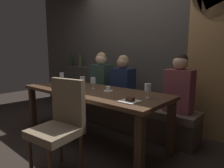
% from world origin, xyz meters
% --- Properties ---
extents(ground, '(9.00, 9.00, 0.00)m').
position_xyz_m(ground, '(0.00, 0.00, 0.00)').
color(ground, black).
extents(back_wall_tiled, '(6.00, 0.12, 3.00)m').
position_xyz_m(back_wall_tiled, '(0.00, 1.22, 1.50)').
color(back_wall_tiled, '#423D38').
rests_on(back_wall_tiled, ground).
extents(arched_door, '(0.90, 0.05, 2.55)m').
position_xyz_m(arched_door, '(1.35, 1.15, 1.36)').
color(arched_door, olive).
rests_on(arched_door, ground).
extents(back_counter, '(1.10, 0.28, 0.95)m').
position_xyz_m(back_counter, '(-1.55, 1.04, 0.47)').
color(back_counter, '#38342F').
rests_on(back_counter, ground).
extents(dining_table, '(2.20, 0.84, 0.74)m').
position_xyz_m(dining_table, '(0.00, 0.00, 0.65)').
color(dining_table, '#412B1C').
rests_on(dining_table, ground).
extents(banquette_bench, '(2.50, 0.44, 0.45)m').
position_xyz_m(banquette_bench, '(0.00, 0.70, 0.23)').
color(banquette_bench, '#40352A').
rests_on(banquette_bench, ground).
extents(chair_near_side, '(0.49, 0.49, 0.98)m').
position_xyz_m(chair_near_side, '(0.30, -0.72, 0.56)').
color(chair_near_side, '#4C3321').
rests_on(chair_near_side, ground).
extents(diner_redhead, '(0.36, 0.24, 0.81)m').
position_xyz_m(diner_redhead, '(-0.47, 0.69, 0.84)').
color(diner_redhead, '#2D473D').
rests_on(diner_redhead, banquette_bench).
extents(diner_bearded, '(0.36, 0.24, 0.77)m').
position_xyz_m(diner_bearded, '(0.03, 0.68, 0.81)').
color(diner_bearded, '#192342').
rests_on(diner_bearded, banquette_bench).
extents(diner_far_end, '(0.36, 0.24, 0.80)m').
position_xyz_m(diner_far_end, '(0.96, 0.72, 0.83)').
color(diner_far_end, brown).
rests_on(diner_far_end, banquette_bench).
extents(wine_bottle_dark_red, '(0.08, 0.08, 0.33)m').
position_xyz_m(wine_bottle_dark_red, '(-1.77, 1.01, 1.07)').
color(wine_bottle_dark_red, black).
rests_on(wine_bottle_dark_red, back_counter).
extents(wine_bottle_pale_label, '(0.08, 0.08, 0.33)m').
position_xyz_m(wine_bottle_pale_label, '(-1.45, 1.02, 1.07)').
color(wine_bottle_pale_label, '#384728').
rests_on(wine_bottle_pale_label, back_counter).
extents(wine_glass_near_left, '(0.08, 0.08, 0.16)m').
position_xyz_m(wine_glass_near_left, '(-0.99, 0.20, 0.86)').
color(wine_glass_near_left, silver).
rests_on(wine_glass_near_left, dining_table).
extents(wine_glass_far_left, '(0.08, 0.08, 0.16)m').
position_xyz_m(wine_glass_far_left, '(0.85, 0.08, 0.86)').
color(wine_glass_far_left, silver).
rests_on(wine_glass_far_left, dining_table).
extents(wine_glass_center_front, '(0.08, 0.08, 0.16)m').
position_xyz_m(wine_glass_center_front, '(-0.25, 0.06, 0.85)').
color(wine_glass_center_front, silver).
rests_on(wine_glass_center_front, dining_table).
extents(wine_glass_near_right, '(0.08, 0.08, 0.16)m').
position_xyz_m(wine_glass_near_right, '(-0.04, 0.08, 0.85)').
color(wine_glass_near_right, silver).
rests_on(wine_glass_near_right, dining_table).
extents(espresso_cup, '(0.12, 0.12, 0.06)m').
position_xyz_m(espresso_cup, '(0.25, 0.08, 0.77)').
color(espresso_cup, white).
rests_on(espresso_cup, dining_table).
extents(dessert_plate, '(0.19, 0.19, 0.05)m').
position_xyz_m(dessert_plate, '(0.80, -0.21, 0.75)').
color(dessert_plate, white).
rests_on(dessert_plate, dining_table).
extents(folded_napkin, '(0.13, 0.12, 0.01)m').
position_xyz_m(folded_napkin, '(-0.65, 0.27, 0.74)').
color(folded_napkin, silver).
rests_on(folded_napkin, dining_table).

